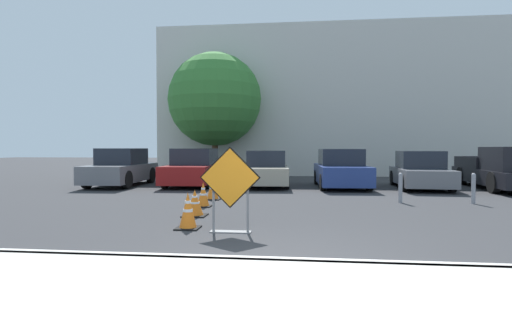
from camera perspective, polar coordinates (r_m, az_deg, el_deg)
The scene contains 18 objects.
ground_plane at distance 15.17m, azimuth 5.85°, elevation -4.21°, with size 96.00×96.00×0.00m, color #333335.
sidewalk_strip at distance 3.87m, azimuth 4.21°, elevation -20.97°, with size 30.75×3.03×0.14m.
curb_lip at distance 5.30m, azimuth 4.85°, elevation -14.64°, with size 30.75×0.20×0.14m.
road_closed_sign at distance 7.35m, azimuth -3.72°, elevation -3.57°, with size 1.13×0.20×1.59m.
traffic_cone_nearest at distance 7.89m, azimuth -9.70°, elevation -7.20°, with size 0.45×0.45×0.71m.
traffic_cone_second at distance 9.31m, azimuth -8.74°, elevation -6.13°, with size 0.53×0.53×0.61m.
traffic_cone_third at distance 10.75m, azimuth -7.56°, elevation -4.95°, with size 0.43×0.43×0.66m.
traffic_cone_fourth at distance 12.21m, azimuth -6.21°, elevation -4.07°, with size 0.48×0.48×0.69m.
parked_car_nearest at distance 17.54m, azimuth -18.66°, elevation -1.17°, with size 1.90×4.35×1.55m.
parked_car_second at distance 16.93m, azimuth -8.75°, elevation -1.23°, with size 1.97×4.46×1.55m.
parked_car_third at distance 16.44m, azimuth 1.45°, elevation -1.41°, with size 2.00×4.29×1.46m.
parked_car_fourth at distance 16.19m, azimuth 12.03°, elevation -1.41°, with size 2.02×4.12×1.53m.
parked_car_fifth at distance 16.69m, azimuth 22.39°, elevation -1.53°, with size 2.01×4.11×1.45m.
pickup_truck at distance 17.51m, azimuth 32.05°, elevation -1.30°, with size 2.26×5.65×1.61m.
bollard_nearest at distance 12.13m, azimuth 19.94°, elevation -3.63°, with size 0.12×0.12×0.86m.
bollard_second at distance 12.74m, azimuth 28.64°, elevation -3.48°, with size 0.12×0.12×0.86m.
building_facade_backdrop at distance 25.12m, azimuth 12.63°, elevation 7.85°, with size 21.94×5.00×8.54m.
street_tree_behind_lot at distance 21.90m, azimuth -5.90°, elevation 8.59°, with size 5.03×5.03×6.71m.
Camera 1 is at (0.13, -5.09, 1.56)m, focal length 28.00 mm.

